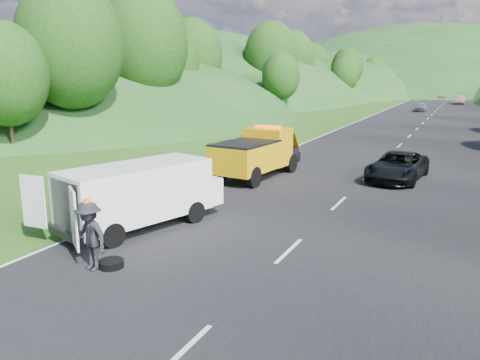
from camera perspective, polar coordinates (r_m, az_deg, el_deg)
The scene contains 15 objects.
ground at distance 17.53m, azimuth -0.98°, elevation -4.94°, with size 320.00×320.00×0.00m, color #38661E.
road_surface at distance 55.29m, azimuth 21.41°, elevation 6.45°, with size 14.00×200.00×0.02m, color black.
tree_line_left at distance 79.61m, azimuth 6.68°, elevation 8.94°, with size 14.00×140.00×14.00m, color #2A5519, non-canonical shape.
hills_backdrop at distance 149.63m, azimuth 26.15°, elevation 9.55°, with size 201.00×288.60×44.00m, color #2D5B23, non-canonical shape.
tow_truck at distance 24.49m, azimuth 2.12°, elevation 3.29°, with size 2.81×6.30×2.63m.
white_van at distance 16.73m, azimuth -11.98°, elevation -1.47°, with size 4.52×6.98×2.30m.
woman at distance 19.80m, azimuth -9.60°, elevation -3.02°, with size 0.62×0.45×1.70m, color white.
child at distance 18.16m, azimuth -7.31°, elevation -4.40°, with size 0.46×0.36×0.95m, color #CBC16C.
worker at distance 13.93m, azimuth -17.59°, elevation -10.40°, with size 1.27×0.73×1.96m, color black.
suitcase at distance 20.31m, azimuth -14.26°, elevation -2.05°, with size 0.33×0.18×0.54m, color #54503F.
spare_tire at distance 13.92m, azimuth -15.40°, elevation -10.27°, with size 0.71×0.71×0.20m, color black.
passing_suv at distance 25.33m, azimuth 18.54°, elevation -0.02°, with size 2.36×5.12×1.42m, color black.
dist_car_a at distance 72.47m, azimuth 21.17°, elevation 7.79°, with size 1.50×3.74×1.27m, color #525156.
dist_car_b at distance 92.60m, azimuth 25.20°, elevation 8.37°, with size 1.57×4.51×1.49m, color #7B5255.
dist_car_c at distance 107.25m, azimuth 23.34°, elevation 8.99°, with size 2.09×5.14×1.49m, color #9B4D66.
Camera 1 is at (7.64, -14.83, 5.37)m, focal length 35.00 mm.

